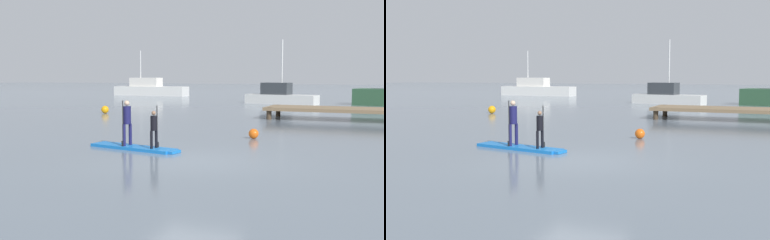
# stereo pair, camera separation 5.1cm
# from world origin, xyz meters

# --- Properties ---
(ground_plane) EXTENTS (240.00, 240.00, 0.00)m
(ground_plane) POSITION_xyz_m (0.00, 0.00, 0.00)
(ground_plane) COLOR slate
(paddleboard_near) EXTENTS (3.42, 1.23, 0.10)m
(paddleboard_near) POSITION_xyz_m (-2.60, 1.15, 0.05)
(paddleboard_near) COLOR blue
(paddleboard_near) RESTS_ON ground
(paddler_adult) EXTENTS (0.31, 0.48, 1.51)m
(paddler_adult) POSITION_xyz_m (-2.91, 1.19, 0.96)
(paddler_adult) COLOR #19194C
(paddler_adult) RESTS_ON paddleboard_near
(paddler_child_solo) EXTENTS (0.24, 0.41, 1.37)m
(paddler_child_solo) POSITION_xyz_m (-1.80, 1.02, 0.78)
(paddler_child_solo) COLOR black
(paddler_child_solo) RESTS_ON paddleboard_near
(fishing_boat_green_midground) EXTENTS (9.24, 2.14, 5.43)m
(fishing_boat_green_midground) POSITION_xyz_m (-21.86, 37.79, 0.82)
(fishing_boat_green_midground) COLOR silver
(fishing_boat_green_midground) RESTS_ON ground
(motor_boat_small_navy) EXTENTS (6.34, 2.67, 5.45)m
(motor_boat_small_navy) POSITION_xyz_m (-3.65, 27.41, 0.68)
(motor_boat_small_navy) COLOR silver
(motor_boat_small_navy) RESTS_ON ground
(floating_dock) EXTENTS (12.39, 2.84, 0.67)m
(floating_dock) POSITION_xyz_m (4.81, 14.41, 0.57)
(floating_dock) COLOR #846B4C
(floating_dock) RESTS_ON ground
(mooring_buoy_near) EXTENTS (0.39, 0.39, 0.39)m
(mooring_buoy_near) POSITION_xyz_m (0.31, 5.21, 0.19)
(mooring_buoy_near) COLOR orange
(mooring_buoy_near) RESTS_ON ground
(mooring_buoy_mid) EXTENTS (0.49, 0.49, 0.49)m
(mooring_buoy_mid) POSITION_xyz_m (-11.81, 13.18, 0.24)
(mooring_buoy_mid) COLOR orange
(mooring_buoy_mid) RESTS_ON ground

